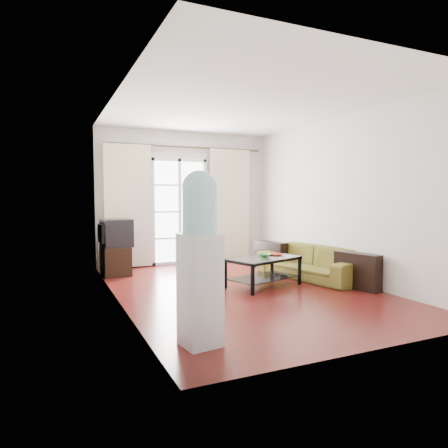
{
  "coord_description": "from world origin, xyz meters",
  "views": [
    {
      "loc": [
        -2.65,
        -5.25,
        1.39
      ],
      "look_at": [
        -0.14,
        0.35,
        0.96
      ],
      "focal_mm": 32.0,
      "sensor_mm": 36.0,
      "label": 1
    }
  ],
  "objects_px": {
    "sofa": "(309,262)",
    "coffee_table": "(263,268)",
    "crt_tv": "(115,233)",
    "tv_stand": "(115,260)",
    "task_chair": "(203,255)",
    "water_cooler": "(200,255)"
  },
  "relations": [
    {
      "from": "crt_tv",
      "to": "tv_stand",
      "type": "bearing_deg",
      "value": 84.77
    },
    {
      "from": "sofa",
      "to": "crt_tv",
      "type": "bearing_deg",
      "value": -131.56
    },
    {
      "from": "coffee_table",
      "to": "tv_stand",
      "type": "height_order",
      "value": "tv_stand"
    },
    {
      "from": "tv_stand",
      "to": "crt_tv",
      "type": "height_order",
      "value": "crt_tv"
    },
    {
      "from": "sofa",
      "to": "tv_stand",
      "type": "xyz_separation_m",
      "value": [
        -2.94,
        1.7,
        -0.02
      ]
    },
    {
      "from": "tv_stand",
      "to": "crt_tv",
      "type": "bearing_deg",
      "value": -91.76
    },
    {
      "from": "crt_tv",
      "to": "task_chair",
      "type": "bearing_deg",
      "value": -9.26
    },
    {
      "from": "water_cooler",
      "to": "crt_tv",
      "type": "bearing_deg",
      "value": 84.73
    },
    {
      "from": "task_chair",
      "to": "water_cooler",
      "type": "height_order",
      "value": "water_cooler"
    },
    {
      "from": "sofa",
      "to": "water_cooler",
      "type": "height_order",
      "value": "water_cooler"
    },
    {
      "from": "coffee_table",
      "to": "crt_tv",
      "type": "bearing_deg",
      "value": 136.14
    },
    {
      "from": "sofa",
      "to": "water_cooler",
      "type": "relative_size",
      "value": 1.22
    },
    {
      "from": "sofa",
      "to": "crt_tv",
      "type": "xyz_separation_m",
      "value": [
        -2.94,
        1.65,
        0.47
      ]
    },
    {
      "from": "crt_tv",
      "to": "water_cooler",
      "type": "relative_size",
      "value": 0.35
    },
    {
      "from": "coffee_table",
      "to": "tv_stand",
      "type": "xyz_separation_m",
      "value": [
        -1.93,
        1.91,
        -0.04
      ]
    },
    {
      "from": "tv_stand",
      "to": "crt_tv",
      "type": "relative_size",
      "value": 1.2
    },
    {
      "from": "crt_tv",
      "to": "coffee_table",
      "type": "bearing_deg",
      "value": -48.71
    },
    {
      "from": "sofa",
      "to": "coffee_table",
      "type": "relative_size",
      "value": 1.58
    },
    {
      "from": "sofa",
      "to": "coffee_table",
      "type": "bearing_deg",
      "value": -90.61
    },
    {
      "from": "sofa",
      "to": "task_chair",
      "type": "height_order",
      "value": "task_chair"
    },
    {
      "from": "tv_stand",
      "to": "water_cooler",
      "type": "distance_m",
      "value": 3.84
    },
    {
      "from": "task_chair",
      "to": "coffee_table",
      "type": "bearing_deg",
      "value": -78.67
    }
  ]
}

